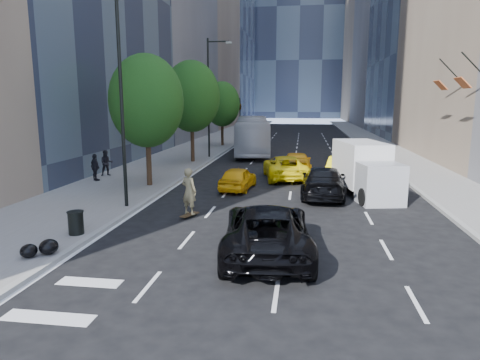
% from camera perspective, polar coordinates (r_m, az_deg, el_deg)
% --- Properties ---
extents(ground, '(160.00, 160.00, 0.00)m').
position_cam_1_polar(ground, '(15.40, 2.02, -8.41)').
color(ground, black).
rests_on(ground, ground).
extents(sidewalk_left, '(6.00, 120.00, 0.15)m').
position_cam_1_polar(sidewalk_left, '(45.98, -5.03, 4.35)').
color(sidewalk_left, slate).
rests_on(sidewalk_left, ground).
extents(sidewalk_right, '(4.00, 120.00, 0.15)m').
position_cam_1_polar(sidewalk_right, '(45.54, 18.98, 3.76)').
color(sidewalk_right, slate).
rests_on(sidewalk_right, ground).
extents(tower_right_far, '(20.00, 24.00, 50.00)m').
position_cam_1_polar(tower_right_far, '(116.06, 19.54, 19.89)').
color(tower_right_far, '#766252').
rests_on(tower_right_far, ground).
extents(lamp_near, '(2.13, 0.22, 10.00)m').
position_cam_1_polar(lamp_near, '(20.11, -15.17, 12.50)').
color(lamp_near, black).
rests_on(lamp_near, sidewalk_left).
extents(lamp_far, '(2.13, 0.22, 10.00)m').
position_cam_1_polar(lamp_far, '(37.33, -3.97, 11.76)').
color(lamp_far, black).
rests_on(lamp_far, sidewalk_left).
extents(tree_near, '(4.20, 4.20, 7.46)m').
position_cam_1_polar(tree_near, '(25.07, -12.37, 10.23)').
color(tree_near, '#2F1F12').
rests_on(tree_near, sidewalk_left).
extents(tree_mid, '(4.50, 4.50, 7.99)m').
position_cam_1_polar(tree_mid, '(34.61, -6.48, 11.00)').
color(tree_mid, '#2F1F12').
rests_on(tree_mid, sidewalk_left).
extents(tree_far, '(3.90, 3.90, 6.92)m').
position_cam_1_polar(tree_far, '(47.30, -2.40, 10.08)').
color(tree_far, '#2F1F12').
rests_on(tree_far, sidewalk_left).
extents(traffic_signal, '(2.48, 0.53, 5.20)m').
position_cam_1_polar(traffic_signal, '(55.07, 0.00, 9.74)').
color(traffic_signal, black).
rests_on(traffic_signal, sidewalk_left).
extents(facade_flags, '(1.85, 13.30, 2.05)m').
position_cam_1_polar(facade_flags, '(26.13, 29.30, 11.83)').
color(facade_flags, black).
rests_on(facade_flags, ground).
extents(skateboarder, '(0.88, 0.75, 2.03)m').
position_cam_1_polar(skateboarder, '(18.55, -6.80, -1.93)').
color(skateboarder, olive).
rests_on(skateboarder, ground).
extents(black_sedan_lincoln, '(3.29, 6.21, 1.66)m').
position_cam_1_polar(black_sedan_lincoln, '(14.15, 3.62, -6.61)').
color(black_sedan_lincoln, black).
rests_on(black_sedan_lincoln, ground).
extents(black_sedan_mercedes, '(2.46, 5.58, 1.59)m').
position_cam_1_polar(black_sedan_mercedes, '(22.90, 11.04, -0.23)').
color(black_sedan_mercedes, black).
rests_on(black_sedan_mercedes, ground).
extents(taxi_a, '(1.94, 3.98, 1.31)m').
position_cam_1_polar(taxi_a, '(24.30, -0.27, 0.24)').
color(taxi_a, '#F3AE0C').
rests_on(taxi_a, ground).
extents(taxi_b, '(2.49, 4.82, 1.51)m').
position_cam_1_polar(taxi_b, '(28.34, 13.55, 1.64)').
color(taxi_b, yellow).
rests_on(taxi_b, ground).
extents(taxi_c, '(3.38, 5.76, 1.50)m').
position_cam_1_polar(taxi_c, '(27.83, 6.00, 1.70)').
color(taxi_c, yellow).
rests_on(taxi_c, ground).
extents(taxi_d, '(2.14, 4.97, 1.43)m').
position_cam_1_polar(taxi_d, '(30.29, 7.54, 2.31)').
color(taxi_d, '#FFB30D').
rests_on(taxi_d, ground).
extents(city_bus, '(4.46, 12.90, 3.52)m').
position_cam_1_polar(city_bus, '(40.94, 1.61, 6.00)').
color(city_bus, '#BBBCC2').
rests_on(city_bus, ground).
extents(box_truck, '(3.25, 6.13, 2.79)m').
position_cam_1_polar(box_truck, '(23.84, 16.36, 1.47)').
color(box_truck, '#BBBBBB').
rests_on(box_truck, ground).
extents(pedestrian_a, '(1.03, 0.96, 1.68)m').
position_cam_1_polar(pedestrian_a, '(29.25, -17.37, 2.18)').
color(pedestrian_a, black).
rests_on(pedestrian_a, sidewalk_left).
extents(pedestrian_b, '(1.02, 0.91, 1.66)m').
position_cam_1_polar(pedestrian_b, '(27.60, -18.74, 1.61)').
color(pedestrian_b, black).
rests_on(pedestrian_b, sidewalk_left).
extents(trash_can, '(0.55, 0.55, 0.82)m').
position_cam_1_polar(trash_can, '(16.91, -21.04, -5.39)').
color(trash_can, black).
rests_on(trash_can, sidewalk_left).
extents(garbage_bags, '(1.00, 0.96, 0.49)m').
position_cam_1_polar(garbage_bags, '(15.11, -25.02, -8.26)').
color(garbage_bags, black).
rests_on(garbage_bags, sidewalk_left).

